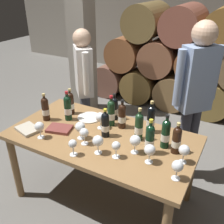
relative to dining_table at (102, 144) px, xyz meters
The scene contains 33 objects.
ground_plane 0.67m from the dining_table, ahead, with size 14.00×14.00×0.00m, color #66635E.
cellar_back_wall 4.26m from the dining_table, 90.00° to the left, with size 10.00×0.24×2.80m, color gray.
barrel_stack 2.60m from the dining_table, 90.00° to the left, with size 3.12×0.90×1.69m.
stone_pillar 2.16m from the dining_table, 129.09° to the left, with size 0.32×0.32×2.60m, color gray.
dining_table is the anchor object (origin of this frame).
wine_bottle_0 0.40m from the dining_table, 18.75° to the left, with size 0.07×0.07×0.31m.
wine_bottle_1 0.59m from the dining_table, 156.64° to the left, with size 0.07×0.07×0.28m.
wine_bottle_2 0.67m from the dining_table, behind, with size 0.07×0.07×0.29m.
wine_bottle_3 0.31m from the dining_table, 94.48° to the left, with size 0.07×0.07×0.31m.
wine_bottle_4 0.40m from the dining_table, 97.94° to the left, with size 0.07×0.07×0.28m.
wine_bottle_5 0.21m from the dining_table, 21.66° to the left, with size 0.07×0.07×0.27m.
wine_bottle_6 0.51m from the dining_table, 36.67° to the left, with size 0.07×0.07×0.32m.
wine_bottle_7 0.53m from the dining_table, ahead, with size 0.07×0.07×0.31m.
wine_bottle_8 0.70m from the dining_table, ahead, with size 0.07×0.07×0.28m.
wine_bottle_9 0.32m from the dining_table, 66.33° to the left, with size 0.07×0.07×0.29m.
wine_bottle_10 0.51m from the dining_table, 167.47° to the left, with size 0.07×0.07×0.31m.
wine_bottle_11 0.61m from the dining_table, 11.03° to the left, with size 0.07×0.07×0.31m.
wine_glass_0 0.82m from the dining_table, 17.01° to the right, with size 0.08×0.08×0.16m.
wine_glass_1 0.39m from the dining_table, 39.08° to the right, with size 0.07×0.07×0.15m.
wine_glass_2 0.43m from the dining_table, 13.37° to the right, with size 0.09×0.09×0.16m.
wine_glass_3 0.41m from the dining_table, 97.88° to the right, with size 0.07×0.07×0.14m.
wine_glass_4 0.28m from the dining_table, 107.77° to the right, with size 0.08×0.08×0.15m.
wine_glass_5 0.25m from the dining_table, 124.40° to the left, with size 0.09×0.09×0.16m.
wine_glass_6 0.78m from the dining_table, ahead, with size 0.08×0.08×0.16m.
wine_glass_7 0.58m from the dining_table, 147.80° to the right, with size 0.08×0.08×0.16m.
wine_glass_8 0.33m from the dining_table, 64.71° to the right, with size 0.09×0.09×0.16m.
wine_glass_9 0.58m from the dining_table, 16.14° to the right, with size 0.09×0.09×0.16m.
wine_glass_10 0.28m from the dining_table, 137.63° to the right, with size 0.09×0.09×0.16m.
tasting_notebook 0.42m from the dining_table, 164.70° to the right, with size 0.22×0.16×0.03m, color brown.
leather_ledger 0.71m from the dining_table, 158.35° to the right, with size 0.22×0.16×0.03m, color #B2A893.
serving_plate 0.37m from the dining_table, 141.34° to the left, with size 0.24×0.24×0.01m, color white.
sommelier_presenting 1.05m from the dining_table, 49.95° to the left, with size 0.35×0.40×1.72m.
taster_seated_left 1.02m from the dining_table, 133.05° to the left, with size 0.36×0.38×1.54m.
Camera 1 is at (1.03, -1.67, 2.03)m, focal length 41.06 mm.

